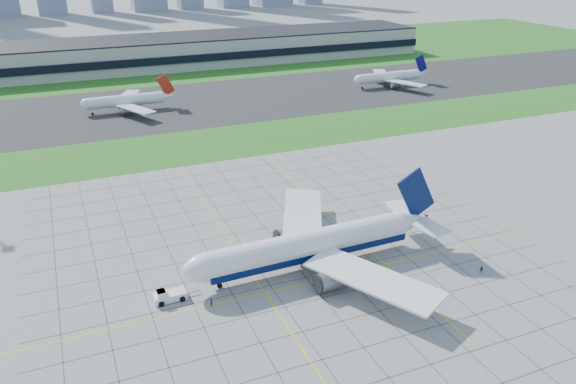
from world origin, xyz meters
The scene contains 12 objects.
ground centered at (0.00, 0.00, 0.00)m, with size 1400.00×1400.00×0.00m, color gray.
grass_median centered at (0.00, 90.00, 0.02)m, with size 700.00×35.00×0.04m, color #2F641C.
asphalt_taxiway centered at (0.00, 145.00, 0.03)m, with size 700.00×75.00×0.04m, color #383838.
grass_far centered at (0.00, 255.00, 0.02)m, with size 700.00×145.00×0.04m, color #2F641C.
apron_markings centered at (0.43, 11.09, 0.02)m, with size 120.00×130.00×0.03m.
terminal centered at (40.00, 229.87, 7.89)m, with size 260.00×43.00×15.80m.
airliner centered at (2.82, 3.71, 5.09)m, with size 59.10×59.87×18.60m.
pushback_tug centered at (-28.06, 2.89, 1.12)m, with size 9.08×3.31×2.52m.
crew_near centered at (-20.90, -2.16, 0.90)m, with size 0.65×0.43×1.80m, color black.
crew_far centered at (34.81, -12.79, 0.80)m, with size 0.78×0.61×1.60m, color black.
distant_jet_1 centered at (-15.61, 143.43, 4.48)m, with size 35.90×42.66×14.08m.
distant_jet_2 centered at (108.00, 139.64, 4.49)m, with size 38.08×42.66×14.08m.
Camera 1 is at (-42.01, -90.17, 63.75)m, focal length 35.00 mm.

